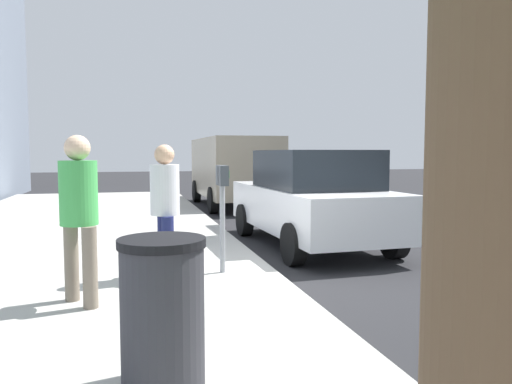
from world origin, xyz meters
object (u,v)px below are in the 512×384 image
(parking_meter, at_px, (222,196))
(parked_sedan_near, at_px, (312,198))
(trash_bin, at_px, (163,312))
(pedestrian_at_meter, at_px, (165,201))
(pedestrian_bystander, at_px, (79,206))
(parked_van_far, at_px, (233,167))

(parking_meter, xyz_separation_m, parked_sedan_near, (2.18, -2.07, -0.27))
(parking_meter, relative_size, parked_sedan_near, 0.32)
(parking_meter, distance_m, parked_sedan_near, 3.02)
(parked_sedan_near, xyz_separation_m, trash_bin, (-5.23, 3.05, -0.24))
(parking_meter, xyz_separation_m, pedestrian_at_meter, (-0.07, 0.74, -0.04))
(pedestrian_bystander, relative_size, parked_van_far, 0.34)
(pedestrian_at_meter, bearing_deg, trash_bin, -99.00)
(pedestrian_bystander, distance_m, trash_bin, 2.23)
(pedestrian_at_meter, bearing_deg, parked_van_far, 68.65)
(parking_meter, bearing_deg, parked_van_far, -12.64)
(parking_meter, distance_m, pedestrian_bystander, 1.95)
(parked_van_far, height_order, trash_bin, parked_van_far)
(pedestrian_at_meter, bearing_deg, pedestrian_bystander, -140.00)
(trash_bin, bearing_deg, pedestrian_bystander, 18.94)
(pedestrian_at_meter, relative_size, parked_sedan_near, 0.38)
(parked_van_far, xyz_separation_m, trash_bin, (-12.26, 3.04, -0.60))
(parked_sedan_near, bearing_deg, parking_meter, 136.49)
(parking_meter, distance_m, trash_bin, 3.24)
(parked_sedan_near, xyz_separation_m, parked_van_far, (7.03, 0.00, 0.36))
(pedestrian_at_meter, xyz_separation_m, trash_bin, (-2.98, 0.23, -0.47))
(parking_meter, distance_m, parked_van_far, 9.44)
(parking_meter, height_order, pedestrian_at_meter, pedestrian_at_meter)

